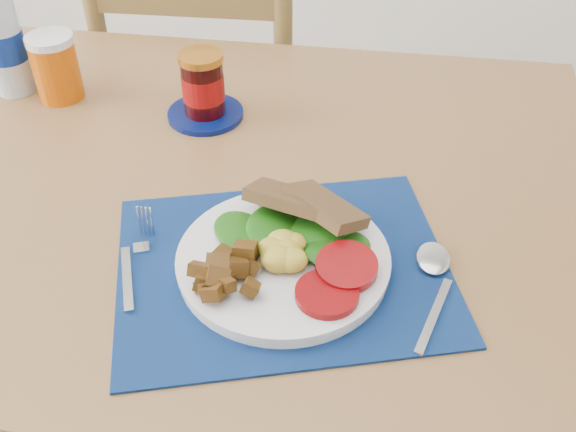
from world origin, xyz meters
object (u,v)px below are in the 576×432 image
Objects in this scene: chair_far at (205,49)px; breakfast_plate at (279,257)px; jam_on_saucer at (203,90)px; juice_glass at (56,69)px; water_bottle at (2,37)px.

breakfast_plate is at bearing 108.71° from chair_far.
juice_glass is at bearing 174.35° from jam_on_saucer.
jam_on_saucer reaches higher than breakfast_plate.
chair_far is 0.91m from breakfast_plate.
chair_far is at bearing 74.17° from juice_glass.
chair_far is 0.56m from water_bottle.
juice_glass is at bearing 164.84° from breakfast_plate.
chair_far is 5.40× the size of water_bottle.
chair_far reaches higher than water_bottle.
breakfast_plate is at bearing -35.33° from water_bottle.
chair_far is 0.52m from juice_glass.
breakfast_plate is 0.58m from juice_glass.
water_bottle is 2.16× the size of juice_glass.
breakfast_plate is (0.32, -0.84, 0.15)m from chair_far.
water_bottle is (-0.22, -0.45, 0.23)m from chair_far.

